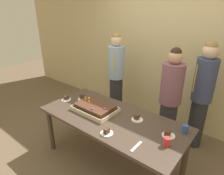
{
  "coord_description": "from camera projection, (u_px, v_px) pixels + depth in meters",
  "views": [
    {
      "loc": [
        1.4,
        -1.74,
        2.15
      ],
      "look_at": [
        -0.12,
        0.15,
        1.11
      ],
      "focal_mm": 31.39,
      "sensor_mm": 36.0,
      "label": 1
    }
  ],
  "objects": [
    {
      "name": "drink_cup_nearest",
      "position": [
        167.0,
        142.0,
        2.06
      ],
      "size": [
        0.07,
        0.07,
        0.1
      ],
      "primitive_type": "cylinder",
      "color": "red",
      "rests_on": "party_table"
    },
    {
      "name": "sheet_cake",
      "position": [
        95.0,
        108.0,
        2.74
      ],
      "size": [
        0.59,
        0.41,
        0.12
      ],
      "color": "beige",
      "rests_on": "party_table"
    },
    {
      "name": "person_striped_tie_right",
      "position": [
        202.0,
        94.0,
        2.91
      ],
      "size": [
        0.3,
        0.3,
        1.7
      ],
      "rotation": [
        0.0,
        0.0,
        -2.32
      ],
      "color": "#28282D",
      "rests_on": "ground_plane"
    },
    {
      "name": "party_table",
      "position": [
        112.0,
        123.0,
        2.63
      ],
      "size": [
        1.98,
        0.9,
        0.76
      ],
      "color": "#47382D",
      "rests_on": "ground_plane"
    },
    {
      "name": "ground_plane",
      "position": [
        112.0,
        161.0,
        2.9
      ],
      "size": [
        12.0,
        12.0,
        0.0
      ],
      "primitive_type": "plane",
      "color": "brown"
    },
    {
      "name": "cake_server_utensil",
      "position": [
        136.0,
        146.0,
        2.06
      ],
      "size": [
        0.03,
        0.2,
        0.01
      ],
      "primitive_type": "cube",
      "color": "silver",
      "rests_on": "party_table"
    },
    {
      "name": "person_green_shirt_behind",
      "position": [
        170.0,
        101.0,
        2.83
      ],
      "size": [
        0.31,
        0.31,
        1.63
      ],
      "rotation": [
        0.0,
        0.0,
        -2.35
      ],
      "color": "#28282D",
      "rests_on": "ground_plane"
    },
    {
      "name": "drink_cup_middle",
      "position": [
        185.0,
        129.0,
        2.27
      ],
      "size": [
        0.07,
        0.07,
        0.1
      ],
      "primitive_type": "cylinder",
      "color": "#2D5199",
      "rests_on": "party_table"
    },
    {
      "name": "plated_slice_far_left",
      "position": [
        168.0,
        134.0,
        2.22
      ],
      "size": [
        0.15,
        0.15,
        0.07
      ],
      "color": "white",
      "rests_on": "party_table"
    },
    {
      "name": "person_serving_front",
      "position": [
        116.0,
        77.0,
        3.64
      ],
      "size": [
        0.31,
        0.31,
        1.69
      ],
      "rotation": [
        0.0,
        0.0,
        -1.2
      ],
      "color": "#28282D",
      "rests_on": "ground_plane"
    },
    {
      "name": "plated_slice_far_right",
      "position": [
        66.0,
        99.0,
        3.06
      ],
      "size": [
        0.15,
        0.15,
        0.07
      ],
      "color": "white",
      "rests_on": "party_table"
    },
    {
      "name": "plated_slice_center_front",
      "position": [
        107.0,
        132.0,
        2.26
      ],
      "size": [
        0.15,
        0.15,
        0.07
      ],
      "color": "white",
      "rests_on": "party_table"
    },
    {
      "name": "plated_slice_near_left",
      "position": [
        137.0,
        118.0,
        2.54
      ],
      "size": [
        0.15,
        0.15,
        0.07
      ],
      "color": "white",
      "rests_on": "party_table"
    },
    {
      "name": "interior_back_panel",
      "position": [
        168.0,
        43.0,
        3.45
      ],
      "size": [
        8.0,
        0.12,
        3.0
      ],
      "primitive_type": "cube",
      "color": "#CCB784",
      "rests_on": "ground_plane"
    },
    {
      "name": "plated_slice_near_right",
      "position": [
        82.0,
        98.0,
        3.08
      ],
      "size": [
        0.15,
        0.15,
        0.08
      ],
      "color": "white",
      "rests_on": "party_table"
    }
  ]
}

